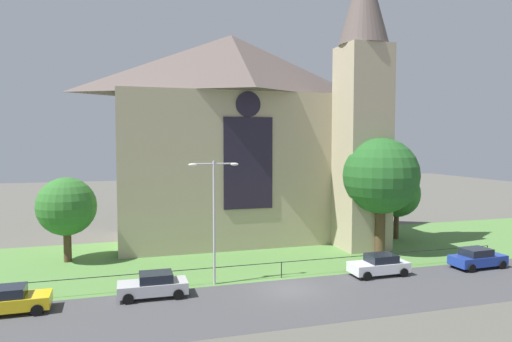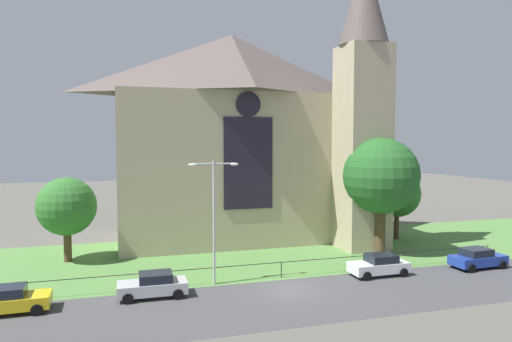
{
  "view_description": "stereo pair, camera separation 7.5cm",
  "coord_description": "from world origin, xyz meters",
  "px_view_note": "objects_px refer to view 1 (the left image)",
  "views": [
    {
      "loc": [
        -10.6,
        -27.5,
        9.58
      ],
      "look_at": [
        0.14,
        8.0,
        7.2
      ],
      "focal_mm": 32.33,
      "sensor_mm": 36.0,
      "label": 1
    },
    {
      "loc": [
        -10.53,
        -27.52,
        9.58
      ],
      "look_at": [
        0.14,
        8.0,
        7.2
      ],
      "focal_mm": 32.33,
      "sensor_mm": 36.0,
      "label": 2
    }
  ],
  "objects_px": {
    "parked_car_yellow": "(9,300)",
    "parked_car_silver": "(153,285)",
    "streetlamp_near": "(214,206)",
    "church_building": "(241,135)",
    "tree_left_far": "(67,207)",
    "parked_car_blue": "(477,258)",
    "parked_car_white": "(379,265)",
    "tree_right_near": "(381,176)",
    "tree_right_far": "(397,194)"
  },
  "relations": [
    {
      "from": "tree_left_far",
      "to": "parked_car_yellow",
      "type": "xyz_separation_m",
      "value": [
        -2.0,
        -10.99,
        -3.67
      ]
    },
    {
      "from": "tree_right_far",
      "to": "streetlamp_near",
      "type": "distance_m",
      "value": 22.07
    },
    {
      "from": "tree_right_far",
      "to": "parked_car_yellow",
      "type": "relative_size",
      "value": 1.59
    },
    {
      "from": "tree_right_near",
      "to": "parked_car_silver",
      "type": "distance_m",
      "value": 21.18
    },
    {
      "from": "parked_car_yellow",
      "to": "parked_car_silver",
      "type": "relative_size",
      "value": 1.0
    },
    {
      "from": "tree_left_far",
      "to": "parked_car_blue",
      "type": "height_order",
      "value": "tree_left_far"
    },
    {
      "from": "church_building",
      "to": "parked_car_yellow",
      "type": "height_order",
      "value": "church_building"
    },
    {
      "from": "tree_left_far",
      "to": "parked_car_blue",
      "type": "distance_m",
      "value": 32.11
    },
    {
      "from": "parked_car_silver",
      "to": "parked_car_blue",
      "type": "height_order",
      "value": "same"
    },
    {
      "from": "parked_car_yellow",
      "to": "parked_car_blue",
      "type": "xyz_separation_m",
      "value": [
        31.96,
        0.05,
        0.0
      ]
    },
    {
      "from": "tree_right_far",
      "to": "parked_car_silver",
      "type": "relative_size",
      "value": 1.6
    },
    {
      "from": "parked_car_silver",
      "to": "tree_right_far",
      "type": "bearing_deg",
      "value": -155.67
    },
    {
      "from": "streetlamp_near",
      "to": "parked_car_blue",
      "type": "relative_size",
      "value": 1.94
    },
    {
      "from": "church_building",
      "to": "parked_car_white",
      "type": "height_order",
      "value": "church_building"
    },
    {
      "from": "church_building",
      "to": "tree_right_near",
      "type": "distance_m",
      "value": 14.21
    },
    {
      "from": "church_building",
      "to": "tree_right_near",
      "type": "bearing_deg",
      "value": -44.55
    },
    {
      "from": "tree_right_far",
      "to": "parked_car_blue",
      "type": "bearing_deg",
      "value": -90.87
    },
    {
      "from": "tree_right_far",
      "to": "parked_car_yellow",
      "type": "xyz_separation_m",
      "value": [
        -32.13,
        -10.92,
        -3.71
      ]
    },
    {
      "from": "parked_car_white",
      "to": "parked_car_blue",
      "type": "relative_size",
      "value": 0.98
    },
    {
      "from": "tree_right_far",
      "to": "streetlamp_near",
      "type": "xyz_separation_m",
      "value": [
        -20.1,
        -9.07,
        0.83
      ]
    },
    {
      "from": "tree_left_far",
      "to": "parked_car_blue",
      "type": "bearing_deg",
      "value": -20.07
    },
    {
      "from": "streetlamp_near",
      "to": "tree_left_far",
      "type": "bearing_deg",
      "value": 137.63
    },
    {
      "from": "church_building",
      "to": "parked_car_silver",
      "type": "height_order",
      "value": "church_building"
    },
    {
      "from": "tree_right_far",
      "to": "tree_left_far",
      "type": "distance_m",
      "value": 30.13
    },
    {
      "from": "church_building",
      "to": "parked_car_white",
      "type": "bearing_deg",
      "value": -68.27
    },
    {
      "from": "tree_left_far",
      "to": "church_building",
      "type": "bearing_deg",
      "value": 17.42
    },
    {
      "from": "tree_right_near",
      "to": "parked_car_white",
      "type": "height_order",
      "value": "tree_right_near"
    },
    {
      "from": "church_building",
      "to": "streetlamp_near",
      "type": "height_order",
      "value": "church_building"
    },
    {
      "from": "parked_car_yellow",
      "to": "parked_car_silver",
      "type": "xyz_separation_m",
      "value": [
        7.91,
        0.43,
        0.0
      ]
    },
    {
      "from": "parked_car_yellow",
      "to": "parked_car_blue",
      "type": "distance_m",
      "value": 31.96
    },
    {
      "from": "tree_left_far",
      "to": "streetlamp_near",
      "type": "distance_m",
      "value": 13.6
    },
    {
      "from": "parked_car_yellow",
      "to": "church_building",
      "type": "bearing_deg",
      "value": 40.98
    },
    {
      "from": "streetlamp_near",
      "to": "parked_car_silver",
      "type": "relative_size",
      "value": 1.97
    },
    {
      "from": "church_building",
      "to": "parked_car_blue",
      "type": "bearing_deg",
      "value": -47.84
    },
    {
      "from": "parked_car_blue",
      "to": "tree_left_far",
      "type": "bearing_deg",
      "value": 157.38
    },
    {
      "from": "tree_left_far",
      "to": "parked_car_silver",
      "type": "height_order",
      "value": "tree_left_far"
    },
    {
      "from": "tree_right_far",
      "to": "parked_car_silver",
      "type": "xyz_separation_m",
      "value": [
        -24.22,
        -10.49,
        -3.71
      ]
    },
    {
      "from": "tree_right_near",
      "to": "parked_car_silver",
      "type": "height_order",
      "value": "tree_right_near"
    },
    {
      "from": "parked_car_yellow",
      "to": "parked_car_silver",
      "type": "height_order",
      "value": "same"
    },
    {
      "from": "church_building",
      "to": "tree_left_far",
      "type": "distance_m",
      "value": 17.38
    },
    {
      "from": "streetlamp_near",
      "to": "parked_car_silver",
      "type": "distance_m",
      "value": 6.29
    },
    {
      "from": "tree_right_near",
      "to": "parked_car_blue",
      "type": "bearing_deg",
      "value": -53.73
    },
    {
      "from": "parked_car_silver",
      "to": "parked_car_yellow",
      "type": "bearing_deg",
      "value": 4.03
    },
    {
      "from": "tree_right_near",
      "to": "parked_car_yellow",
      "type": "xyz_separation_m",
      "value": [
        -27.4,
        -6.26,
        -5.88
      ]
    },
    {
      "from": "parked_car_white",
      "to": "parked_car_blue",
      "type": "distance_m",
      "value": 8.21
    },
    {
      "from": "streetlamp_near",
      "to": "church_building",
      "type": "bearing_deg",
      "value": 68.3
    },
    {
      "from": "tree_left_far",
      "to": "tree_right_near",
      "type": "distance_m",
      "value": 25.94
    },
    {
      "from": "tree_left_far",
      "to": "streetlamp_near",
      "type": "bearing_deg",
      "value": -42.37
    },
    {
      "from": "church_building",
      "to": "parked_car_blue",
      "type": "distance_m",
      "value": 23.4
    },
    {
      "from": "tree_right_near",
      "to": "streetlamp_near",
      "type": "distance_m",
      "value": 16.05
    }
  ]
}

